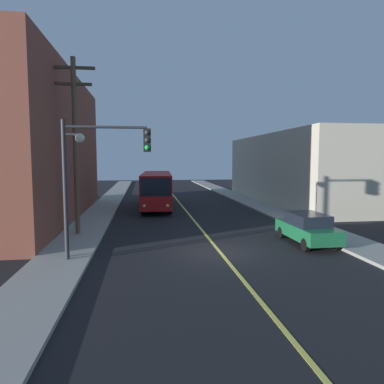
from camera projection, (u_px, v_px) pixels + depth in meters
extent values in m
plane|color=black|center=(219.00, 251.00, 17.34)|extent=(120.00, 120.00, 0.00)
cube|color=gray|center=(95.00, 219.00, 26.23)|extent=(2.50, 90.00, 0.15)
cube|color=gray|center=(282.00, 215.00, 28.17)|extent=(2.50, 90.00, 0.15)
cube|color=#D8CC4C|center=(184.00, 209.00, 32.14)|extent=(0.16, 60.00, 0.01)
cube|color=brown|center=(6.00, 147.00, 25.72)|extent=(10.00, 22.08, 10.69)
cube|color=black|center=(78.00, 198.00, 26.73)|extent=(0.06, 15.46, 1.30)
cube|color=black|center=(77.00, 155.00, 26.44)|extent=(0.06, 15.46, 1.30)
cube|color=black|center=(75.00, 111.00, 26.14)|extent=(0.06, 15.46, 1.30)
cube|color=beige|center=(316.00, 168.00, 37.75)|extent=(12.00, 24.44, 7.00)
cube|color=black|center=(261.00, 187.00, 37.13)|extent=(0.06, 17.11, 1.30)
cube|color=black|center=(262.00, 156.00, 36.83)|extent=(0.06, 17.11, 1.30)
cube|color=maroon|center=(157.00, 188.00, 33.18)|extent=(3.11, 12.11, 2.75)
cube|color=black|center=(156.00, 187.00, 27.20)|extent=(2.35, 0.19, 1.40)
cube|color=black|center=(157.00, 178.00, 39.06)|extent=(2.30, 0.19, 1.10)
cube|color=black|center=(143.00, 182.00, 33.02)|extent=(0.54, 10.19, 1.10)
cube|color=black|center=(170.00, 182.00, 33.24)|extent=(0.54, 10.19, 1.10)
cube|color=orange|center=(156.00, 179.00, 27.16)|extent=(1.79, 0.14, 0.30)
sphere|color=#F9D872|center=(144.00, 206.00, 27.22)|extent=(0.24, 0.24, 0.24)
sphere|color=#F9D872|center=(168.00, 206.00, 27.37)|extent=(0.24, 0.24, 0.24)
cylinder|color=black|center=(142.00, 208.00, 29.04)|extent=(0.35, 1.01, 1.00)
cylinder|color=black|center=(170.00, 208.00, 29.24)|extent=(0.35, 1.01, 1.00)
cylinder|color=black|center=(146.00, 198.00, 36.68)|extent=(0.35, 1.01, 1.00)
cylinder|color=black|center=(168.00, 198.00, 36.87)|extent=(0.35, 1.01, 1.00)
cube|color=#196038|center=(307.00, 231.00, 18.89)|extent=(1.85, 4.42, 0.70)
cube|color=black|center=(307.00, 219.00, 18.83)|extent=(1.65, 2.48, 0.60)
cylinder|color=black|center=(306.00, 245.00, 17.33)|extent=(0.23, 0.64, 0.64)
cylinder|color=black|center=(336.00, 244.00, 17.56)|extent=(0.23, 0.64, 0.64)
cylinder|color=black|center=(281.00, 232.00, 20.28)|extent=(0.23, 0.64, 0.64)
cylinder|color=black|center=(308.00, 232.00, 20.51)|extent=(0.23, 0.64, 0.64)
cylinder|color=brown|center=(76.00, 147.00, 20.38)|extent=(0.28, 0.28, 10.06)
cube|color=#4C3D2D|center=(73.00, 68.00, 19.97)|extent=(2.40, 0.16, 0.16)
cube|color=#4C3D2D|center=(74.00, 84.00, 20.05)|extent=(2.00, 0.16, 0.16)
cylinder|color=#2D2D33|center=(65.00, 191.00, 15.18)|extent=(0.18, 0.18, 6.00)
cylinder|color=#2D2D33|center=(106.00, 127.00, 15.16)|extent=(3.50, 0.12, 0.12)
cube|color=black|center=(147.00, 140.00, 15.45)|extent=(0.32, 0.36, 1.00)
sphere|color=#2D2D2D|center=(147.00, 133.00, 15.23)|extent=(0.22, 0.22, 0.22)
sphere|color=#2D2D2D|center=(147.00, 140.00, 15.26)|extent=(0.22, 0.22, 0.22)
sphere|color=green|center=(147.00, 148.00, 15.29)|extent=(0.22, 0.22, 0.22)
cylinder|color=#38383D|center=(65.00, 195.00, 15.59)|extent=(0.16, 0.16, 5.50)
cylinder|color=#38383D|center=(71.00, 134.00, 15.39)|extent=(0.70, 0.10, 0.10)
sphere|color=#EAE5C6|center=(80.00, 138.00, 15.45)|extent=(0.40, 0.40, 0.40)
cylinder|color=red|center=(319.00, 225.00, 21.48)|extent=(0.26, 0.26, 0.70)
sphere|color=gold|center=(319.00, 219.00, 21.44)|extent=(0.24, 0.24, 0.24)
cylinder|color=red|center=(316.00, 224.00, 21.45)|extent=(0.12, 0.10, 0.10)
cylinder|color=red|center=(321.00, 224.00, 21.49)|extent=(0.12, 0.10, 0.10)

